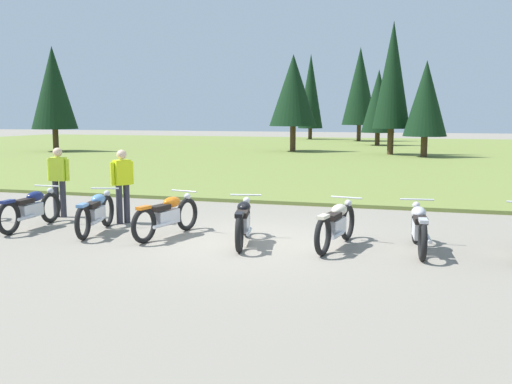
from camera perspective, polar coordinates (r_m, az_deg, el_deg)
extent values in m
plane|color=gray|center=(11.20, -0.87, -4.96)|extent=(140.00, 140.00, 0.00)
cube|color=olive|center=(37.32, 11.39, 3.85)|extent=(80.00, 44.00, 0.10)
cylinder|color=#47331E|center=(55.61, 5.38, 5.72)|extent=(0.36, 0.36, 1.14)
cone|color=black|center=(55.62, 5.43, 9.90)|extent=(2.33, 2.33, 6.98)
cylinder|color=#47331E|center=(35.03, 13.15, 4.81)|extent=(0.36, 0.36, 1.63)
cone|color=black|center=(35.06, 13.35, 11.20)|extent=(2.17, 2.17, 6.18)
cylinder|color=#47331E|center=(45.26, 11.91, 5.10)|extent=(0.36, 0.36, 1.07)
cone|color=black|center=(45.23, 12.01, 8.78)|extent=(2.53, 2.53, 4.74)
cylinder|color=#47331E|center=(52.36, 10.13, 5.73)|extent=(0.36, 0.36, 1.53)
cone|color=black|center=(52.39, 10.24, 10.26)|extent=(3.08, 3.08, 6.77)
cylinder|color=#47331E|center=(39.31, -19.20, 4.80)|extent=(0.36, 0.36, 1.53)
cone|color=black|center=(39.31, -19.42, 9.71)|extent=(2.86, 2.86, 5.21)
cylinder|color=#47331E|center=(37.12, 3.66, 5.22)|extent=(0.36, 0.36, 1.72)
cone|color=black|center=(37.12, 3.70, 10.02)|extent=(3.02, 3.02, 4.50)
cylinder|color=#47331E|center=(33.52, 16.28, 4.26)|extent=(0.36, 0.36, 1.25)
cone|color=black|center=(33.48, 16.46, 8.87)|extent=(2.39, 2.39, 4.15)
torus|color=black|center=(13.91, -19.67, -1.46)|extent=(0.11, 0.70, 0.70)
torus|color=black|center=(12.82, -23.29, -2.39)|extent=(0.11, 0.70, 0.70)
cube|color=silver|center=(13.35, -21.41, -1.69)|extent=(0.21, 0.64, 0.28)
ellipsoid|color=navy|center=(13.45, -21.01, -0.40)|extent=(0.26, 0.48, 0.22)
cube|color=black|center=(13.14, -22.04, -0.89)|extent=(0.22, 0.48, 0.10)
cube|color=navy|center=(12.76, -23.37, -0.88)|extent=(0.14, 0.32, 0.06)
cylinder|color=silver|center=(13.76, -20.00, 0.58)|extent=(0.62, 0.04, 0.03)
sphere|color=silver|center=(13.88, -19.69, 0.11)|extent=(0.14, 0.14, 0.14)
cylinder|color=silver|center=(13.05, -21.70, -2.36)|extent=(0.08, 0.55, 0.07)
torus|color=black|center=(13.09, -14.51, -1.80)|extent=(0.24, 0.71, 0.70)
torus|color=black|center=(11.80, -16.75, -2.91)|extent=(0.24, 0.71, 0.70)
cube|color=silver|center=(12.43, -15.58, -2.10)|extent=(0.32, 0.67, 0.28)
ellipsoid|color=#598CC6|center=(12.56, -15.34, -0.70)|extent=(0.35, 0.52, 0.22)
cube|color=black|center=(12.20, -15.97, -1.25)|extent=(0.31, 0.51, 0.10)
cube|color=#598CC6|center=(11.74, -16.81, -1.28)|extent=(0.20, 0.34, 0.06)
cylinder|color=silver|center=(12.93, -14.73, 0.36)|extent=(0.61, 0.16, 0.03)
sphere|color=silver|center=(13.05, -14.54, -0.14)|extent=(0.14, 0.14, 0.14)
cylinder|color=silver|center=(12.13, -15.43, -2.82)|extent=(0.18, 0.55, 0.07)
torus|color=black|center=(12.31, -6.84, -2.20)|extent=(0.25, 0.70, 0.70)
torus|color=black|center=(11.23, -11.03, -3.25)|extent=(0.25, 0.70, 0.70)
cube|color=silver|center=(11.75, -8.84, -2.46)|extent=(0.34, 0.67, 0.28)
ellipsoid|color=orange|center=(11.85, -8.33, -1.00)|extent=(0.36, 0.53, 0.22)
cube|color=black|center=(11.54, -9.53, -1.55)|extent=(0.32, 0.52, 0.10)
cube|color=orange|center=(11.17, -11.07, -1.54)|extent=(0.21, 0.34, 0.06)
cylinder|color=silver|center=(12.15, -7.15, 0.10)|extent=(0.61, 0.17, 0.03)
sphere|color=silver|center=(12.27, -6.81, -0.44)|extent=(0.14, 0.14, 0.14)
cylinder|color=silver|center=(11.45, -9.20, -3.25)|extent=(0.19, 0.55, 0.07)
torus|color=black|center=(11.66, -0.96, -2.70)|extent=(0.25, 0.71, 0.70)
torus|color=black|center=(10.29, -1.66, -4.11)|extent=(0.25, 0.71, 0.70)
cube|color=silver|center=(10.96, -1.29, -3.10)|extent=(0.33, 0.67, 0.28)
ellipsoid|color=black|center=(11.09, -1.20, -1.51)|extent=(0.36, 0.52, 0.22)
cube|color=black|center=(10.71, -1.40, -2.17)|extent=(0.32, 0.52, 0.10)
cube|color=black|center=(10.23, -1.66, -2.24)|extent=(0.20, 0.34, 0.06)
cylinder|color=silver|center=(11.48, -1.01, -0.29)|extent=(0.61, 0.16, 0.03)
sphere|color=silver|center=(11.62, -0.96, -0.84)|extent=(0.14, 0.14, 0.14)
cylinder|color=silver|center=(10.68, -0.69, -3.94)|extent=(0.18, 0.55, 0.07)
torus|color=black|center=(11.43, 9.03, -3.00)|extent=(0.22, 0.71, 0.70)
torus|color=black|center=(10.13, 6.64, -4.34)|extent=(0.22, 0.71, 0.70)
cube|color=silver|center=(10.77, 7.91, -3.37)|extent=(0.31, 0.67, 0.28)
ellipsoid|color=beige|center=(10.89, 8.24, -1.76)|extent=(0.34, 0.52, 0.22)
cube|color=black|center=(10.53, 7.55, -2.41)|extent=(0.30, 0.51, 0.10)
cube|color=beige|center=(10.07, 6.67, -2.45)|extent=(0.19, 0.34, 0.06)
cylinder|color=silver|center=(11.26, 8.93, -0.54)|extent=(0.62, 0.14, 0.03)
sphere|color=silver|center=(11.39, 9.10, -1.11)|extent=(0.14, 0.14, 0.14)
cylinder|color=silver|center=(10.47, 8.10, -4.26)|extent=(0.17, 0.55, 0.07)
torus|color=black|center=(11.46, 15.50, -3.16)|extent=(0.17, 0.71, 0.70)
torus|color=black|center=(10.10, 16.16, -4.64)|extent=(0.17, 0.71, 0.70)
cube|color=silver|center=(10.77, 15.82, -3.60)|extent=(0.26, 0.66, 0.28)
ellipsoid|color=#B7B7BC|center=(10.90, 15.79, -1.97)|extent=(0.31, 0.50, 0.22)
cube|color=black|center=(10.51, 15.97, -2.65)|extent=(0.27, 0.50, 0.10)
cube|color=#B7B7BC|center=(10.03, 16.23, -2.74)|extent=(0.17, 0.33, 0.06)
cylinder|color=silver|center=(11.28, 15.64, -0.71)|extent=(0.62, 0.09, 0.03)
sphere|color=silver|center=(11.42, 15.56, -1.27)|extent=(0.14, 0.14, 0.14)
cylinder|color=silver|center=(10.51, 16.71, -4.46)|extent=(0.12, 0.55, 0.07)
cylinder|color=#2D2D38|center=(13.41, -12.67, -1.13)|extent=(0.14, 0.14, 0.88)
cylinder|color=#2D2D38|center=(13.34, -13.37, -1.20)|extent=(0.14, 0.14, 0.88)
cube|color=#D8EA19|center=(13.28, -13.11, 1.90)|extent=(0.39, 0.42, 0.56)
sphere|color=beige|center=(13.25, -13.17, 3.62)|extent=(0.22, 0.22, 0.22)
cylinder|color=#D8EA19|center=(13.38, -12.22, 1.89)|extent=(0.09, 0.09, 0.52)
cylinder|color=#D8EA19|center=(13.19, -14.02, 1.75)|extent=(0.09, 0.09, 0.52)
cylinder|color=#2D2D38|center=(14.64, -19.17, -0.64)|extent=(0.14, 0.14, 0.88)
cylinder|color=#2D2D38|center=(14.56, -18.54, -0.66)|extent=(0.14, 0.14, 0.88)
cube|color=#C6E52D|center=(14.51, -18.98, 2.16)|extent=(0.39, 0.27, 0.56)
sphere|color=beige|center=(14.48, -19.05, 3.74)|extent=(0.22, 0.22, 0.22)
cylinder|color=#C6E52D|center=(14.62, -19.79, 2.08)|extent=(0.09, 0.09, 0.52)
cylinder|color=#C6E52D|center=(14.41, -18.16, 2.08)|extent=(0.09, 0.09, 0.52)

